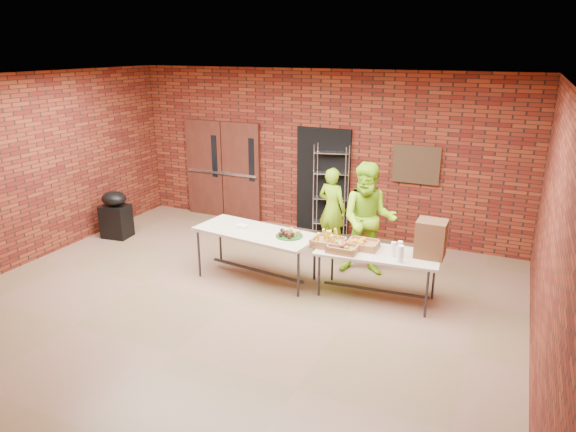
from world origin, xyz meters
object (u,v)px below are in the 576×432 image
object	(u,v)px
wire_rack	(331,191)
volunteer_man	(368,220)
coffee_dispenser	(431,239)
volunteer_woman	(332,209)
covered_grill	(116,214)
table_left	(256,235)
table_right	(377,256)

from	to	relation	value
wire_rack	volunteer_man	distance (m)	1.90
coffee_dispenser	volunteer_woman	distance (m)	2.48
wire_rack	volunteer_man	bearing A→B (deg)	-64.85
wire_rack	covered_grill	xyz separation A→B (m)	(-3.79, -1.86, -0.44)
wire_rack	volunteer_woman	xyz separation A→B (m)	(0.27, -0.67, -0.14)
covered_grill	volunteer_man	world-z (taller)	volunteer_man
wire_rack	table_left	size ratio (longest dim) A/B	0.88
table_right	volunteer_woman	size ratio (longest dim) A/B	1.20
coffee_dispenser	volunteer_woman	size ratio (longest dim) A/B	0.35
table_left	volunteer_man	xyz separation A→B (m)	(1.57, 0.92, 0.19)
table_right	volunteer_man	xyz separation A→B (m)	(-0.37, 0.79, 0.27)
wire_rack	table_right	distance (m)	2.77
table_left	table_right	distance (m)	1.95
table_left	volunteer_woman	distance (m)	1.86
volunteer_man	volunteer_woman	bearing A→B (deg)	126.77
volunteer_woman	coffee_dispenser	bearing A→B (deg)	157.53
table_left	table_right	size ratio (longest dim) A/B	1.12
table_left	covered_grill	distance (m)	3.45
table_right	volunteer_woman	bearing A→B (deg)	123.81
coffee_dispenser	volunteer_man	distance (m)	1.26
wire_rack	volunteer_woman	size ratio (longest dim) A/B	1.18
volunteer_man	wire_rack	bearing A→B (deg)	117.28
coffee_dispenser	volunteer_man	world-z (taller)	volunteer_man
table_right	volunteer_woman	xyz separation A→B (m)	(-1.28, 1.61, 0.09)
table_right	coffee_dispenser	xyz separation A→B (m)	(0.72, 0.16, 0.33)
table_right	covered_grill	xyz separation A→B (m)	(-5.34, 0.42, -0.21)
table_right	table_left	bearing A→B (deg)	179.17
covered_grill	volunteer_woman	distance (m)	4.24
covered_grill	volunteer_woman	world-z (taller)	volunteer_woman
covered_grill	volunteer_man	distance (m)	5.00
volunteer_woman	volunteer_man	xyz separation A→B (m)	(0.91, -0.82, 0.17)
table_right	wire_rack	bearing A→B (deg)	119.58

